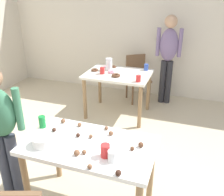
{
  "coord_description": "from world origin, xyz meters",
  "views": [
    {
      "loc": [
        0.69,
        -1.63,
        2.02
      ],
      "look_at": [
        -0.12,
        0.74,
        0.9
      ],
      "focal_mm": 39.33,
      "sensor_mm": 36.0,
      "label": 1
    }
  ],
  "objects_px": {
    "person_girl_near": "(1,125)",
    "dining_table_far": "(118,79)",
    "pitcher_far": "(109,64)",
    "dining_table_near": "(90,154)",
    "chair_far_table": "(137,75)",
    "person_adult_far": "(168,52)",
    "soda_can": "(42,122)",
    "mixing_bowl": "(43,141)"
  },
  "relations": [
    {
      "from": "person_girl_near",
      "to": "dining_table_far",
      "type": "bearing_deg",
      "value": 76.14
    },
    {
      "from": "person_girl_near",
      "to": "pitcher_far",
      "type": "relative_size",
      "value": 6.92
    },
    {
      "from": "pitcher_far",
      "to": "dining_table_near",
      "type": "bearing_deg",
      "value": -75.13
    },
    {
      "from": "chair_far_table",
      "to": "person_girl_near",
      "type": "height_order",
      "value": "person_girl_near"
    },
    {
      "from": "dining_table_near",
      "to": "person_adult_far",
      "type": "xyz_separation_m",
      "value": [
        0.34,
        2.74,
        0.34
      ]
    },
    {
      "from": "dining_table_far",
      "to": "soda_can",
      "type": "height_order",
      "value": "soda_can"
    },
    {
      "from": "person_adult_far",
      "to": "mixing_bowl",
      "type": "xyz_separation_m",
      "value": [
        -0.71,
        -2.89,
        -0.19
      ]
    },
    {
      "from": "chair_far_table",
      "to": "mixing_bowl",
      "type": "relative_size",
      "value": 4.71
    },
    {
      "from": "mixing_bowl",
      "to": "pitcher_far",
      "type": "relative_size",
      "value": 0.91
    },
    {
      "from": "person_adult_far",
      "to": "chair_far_table",
      "type": "bearing_deg",
      "value": -178.12
    },
    {
      "from": "chair_far_table",
      "to": "soda_can",
      "type": "height_order",
      "value": "soda_can"
    },
    {
      "from": "dining_table_near",
      "to": "chair_far_table",
      "type": "bearing_deg",
      "value": 94.37
    },
    {
      "from": "chair_far_table",
      "to": "person_adult_far",
      "type": "height_order",
      "value": "person_adult_far"
    },
    {
      "from": "chair_far_table",
      "to": "dining_table_far",
      "type": "bearing_deg",
      "value": -101.56
    },
    {
      "from": "dining_table_far",
      "to": "pitcher_far",
      "type": "xyz_separation_m",
      "value": [
        -0.2,
        0.11,
        0.21
      ]
    },
    {
      "from": "dining_table_far",
      "to": "soda_can",
      "type": "distance_m",
      "value": 1.89
    },
    {
      "from": "dining_table_far",
      "to": "pitcher_far",
      "type": "height_order",
      "value": "pitcher_far"
    },
    {
      "from": "person_adult_far",
      "to": "soda_can",
      "type": "distance_m",
      "value": 2.78
    },
    {
      "from": "mixing_bowl",
      "to": "soda_can",
      "type": "height_order",
      "value": "soda_can"
    },
    {
      "from": "dining_table_near",
      "to": "chair_far_table",
      "type": "height_order",
      "value": "chair_far_table"
    },
    {
      "from": "dining_table_far",
      "to": "chair_far_table",
      "type": "relative_size",
      "value": 1.2
    },
    {
      "from": "dining_table_near",
      "to": "soda_can",
      "type": "relative_size",
      "value": 9.72
    },
    {
      "from": "person_girl_near",
      "to": "mixing_bowl",
      "type": "relative_size",
      "value": 7.58
    },
    {
      "from": "mixing_bowl",
      "to": "pitcher_far",
      "type": "distance_m",
      "value": 2.26
    },
    {
      "from": "dining_table_near",
      "to": "soda_can",
      "type": "xyz_separation_m",
      "value": [
        -0.55,
        0.11,
        0.17
      ]
    },
    {
      "from": "chair_far_table",
      "to": "person_girl_near",
      "type": "relative_size",
      "value": 0.62
    },
    {
      "from": "dining_table_near",
      "to": "chair_far_table",
      "type": "xyz_separation_m",
      "value": [
        -0.21,
        2.72,
        -0.14
      ]
    },
    {
      "from": "dining_table_far",
      "to": "mixing_bowl",
      "type": "distance_m",
      "value": 2.14
    },
    {
      "from": "dining_table_far",
      "to": "person_girl_near",
      "type": "height_order",
      "value": "person_girl_near"
    },
    {
      "from": "dining_table_near",
      "to": "person_adult_far",
      "type": "distance_m",
      "value": 2.78
    },
    {
      "from": "dining_table_far",
      "to": "soda_can",
      "type": "relative_size",
      "value": 8.59
    },
    {
      "from": "mixing_bowl",
      "to": "dining_table_far",
      "type": "bearing_deg",
      "value": 89.52
    },
    {
      "from": "pitcher_far",
      "to": "person_girl_near",
      "type": "bearing_deg",
      "value": -98.2
    },
    {
      "from": "mixing_bowl",
      "to": "person_girl_near",
      "type": "bearing_deg",
      "value": 173.45
    },
    {
      "from": "soda_can",
      "to": "pitcher_far",
      "type": "relative_size",
      "value": 0.6
    },
    {
      "from": "dining_table_near",
      "to": "pitcher_far",
      "type": "bearing_deg",
      "value": 104.87
    },
    {
      "from": "dining_table_far",
      "to": "pitcher_far",
      "type": "bearing_deg",
      "value": 150.69
    },
    {
      "from": "dining_table_far",
      "to": "mixing_bowl",
      "type": "height_order",
      "value": "mixing_bowl"
    },
    {
      "from": "person_girl_near",
      "to": "person_adult_far",
      "type": "relative_size",
      "value": 0.86
    },
    {
      "from": "mixing_bowl",
      "to": "soda_can",
      "type": "distance_m",
      "value": 0.32
    },
    {
      "from": "person_adult_far",
      "to": "pitcher_far",
      "type": "bearing_deg",
      "value": -144.23
    },
    {
      "from": "mixing_bowl",
      "to": "pitcher_far",
      "type": "height_order",
      "value": "pitcher_far"
    }
  ]
}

